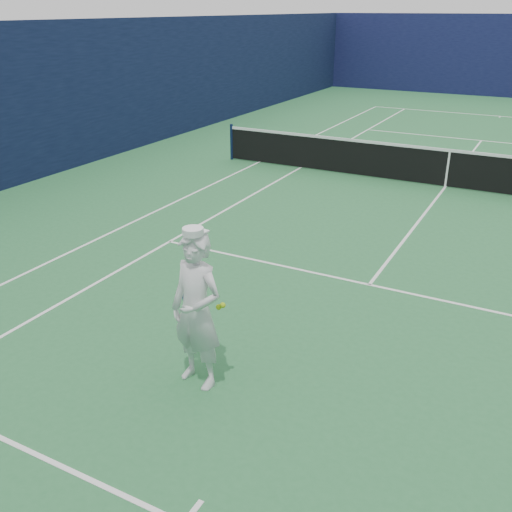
% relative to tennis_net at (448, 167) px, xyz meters
% --- Properties ---
extents(ground, '(80.00, 80.00, 0.00)m').
position_rel_tennis_net_xyz_m(ground, '(0.00, 0.00, -0.55)').
color(ground, '#296B3A').
rests_on(ground, ground).
extents(court_markings, '(11.03, 23.83, 0.01)m').
position_rel_tennis_net_xyz_m(court_markings, '(0.00, 0.00, -0.55)').
color(court_markings, white).
rests_on(court_markings, ground).
extents(windscreen_fence, '(20.12, 36.12, 4.00)m').
position_rel_tennis_net_xyz_m(windscreen_fence, '(0.00, 0.00, 1.45)').
color(windscreen_fence, '#10143D').
rests_on(windscreen_fence, ground).
extents(tennis_net, '(12.88, 0.09, 1.07)m').
position_rel_tennis_net_xyz_m(tennis_net, '(0.00, 0.00, 0.00)').
color(tennis_net, '#141E4C').
rests_on(tennis_net, ground).
extents(tennis_player, '(0.79, 0.61, 2.05)m').
position_rel_tennis_net_xyz_m(tennis_player, '(-1.05, -10.00, 0.45)').
color(tennis_player, silver).
rests_on(tennis_player, ground).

